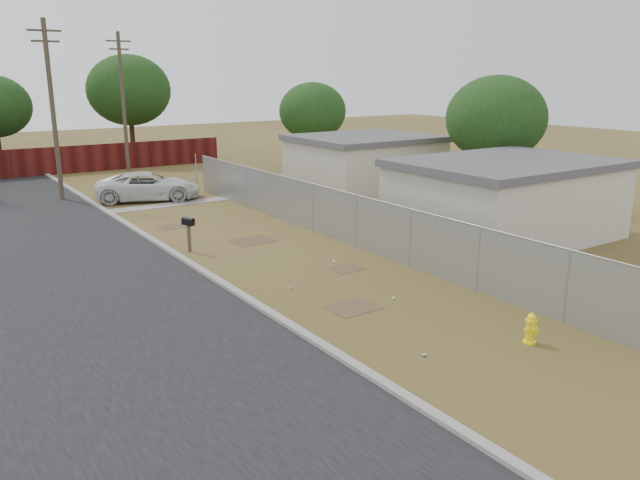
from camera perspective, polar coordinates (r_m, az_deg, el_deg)
ground at (r=21.95m, az=-3.17°, el=-1.86°), size 120.00×120.00×0.00m
street at (r=27.17m, az=-24.62°, el=0.10°), size 15.10×60.00×0.12m
chainlink_fence at (r=24.24m, az=1.89°, el=1.72°), size 0.10×27.06×2.02m
utility_poles at (r=39.42m, az=-24.14°, el=11.27°), size 12.60×8.24×9.00m
houses at (r=29.83m, az=9.84°, el=5.50°), size 9.30×17.24×3.10m
horizon_trees at (r=43.25m, az=-18.88°, el=11.88°), size 33.32×31.94×7.78m
fire_hydrant at (r=16.05m, az=18.71°, el=-7.70°), size 0.36×0.37×0.80m
mailbox at (r=23.22m, az=-11.95°, el=1.39°), size 0.37×0.56×1.30m
pickup_truck at (r=33.53m, az=-15.43°, el=4.76°), size 5.76×4.13×1.46m
scattered_litter at (r=18.38m, az=3.22°, el=-5.11°), size 2.83×7.38×0.07m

